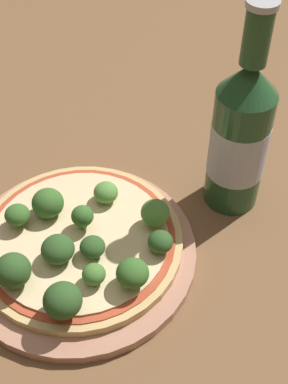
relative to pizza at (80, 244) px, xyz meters
name	(u,v)px	position (x,y,z in m)	size (l,w,h in m)	color
ground_plane	(94,250)	(0.01, 0.00, -0.02)	(3.00, 3.00, 0.00)	brown
plate	(80,252)	(0.00, 0.00, -0.01)	(0.24, 0.24, 0.01)	tan
pizza	(80,244)	(0.00, 0.00, 0.00)	(0.21, 0.21, 0.01)	tan
broccoli_floret_0	(96,274)	(0.02, -0.05, 0.02)	(0.02, 0.02, 0.02)	#6B8E51
broccoli_floret_1	(155,213)	(0.08, 0.01, 0.03)	(0.03, 0.03, 0.03)	#6B8E51
broccoli_floret_2	(48,203)	(-0.03, 0.04, 0.02)	(0.03, 0.03, 0.03)	#6B8E51
broccoli_floret_3	(82,216)	(0.01, 0.02, 0.02)	(0.02, 0.02, 0.03)	#6B8E51
broccoli_floret_4	(92,247)	(0.01, -0.02, 0.02)	(0.03, 0.03, 0.02)	#6B8E51
broccoli_floret_5	(63,301)	(-0.01, -0.08, 0.03)	(0.04, 0.04, 0.04)	#6B8E51
broccoli_floret_6	(106,193)	(0.03, 0.05, 0.02)	(0.03, 0.03, 0.02)	#6B8E51
broccoli_floret_7	(160,242)	(0.08, -0.02, 0.02)	(0.03, 0.03, 0.02)	#6B8E51
broccoli_floret_8	(17,215)	(-0.06, 0.03, 0.02)	(0.03, 0.03, 0.03)	#6B8E51
broccoli_floret_9	(58,249)	(-0.02, -0.02, 0.02)	(0.03, 0.03, 0.03)	#6B8E51
broccoli_floret_10	(133,273)	(0.05, -0.06, 0.02)	(0.03, 0.03, 0.03)	#6B8E51
broccoli_floret_11	(13,270)	(-0.06, -0.05, 0.03)	(0.03, 0.03, 0.04)	#6B8E51
beer_bottle	(240,136)	(0.17, 0.07, 0.07)	(0.06, 0.06, 0.24)	#234C28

